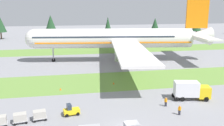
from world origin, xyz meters
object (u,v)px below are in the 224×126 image
Objects in this scene: airliner at (119,38)px; catering_truck at (191,90)px; cargo_dolly_third at (0,120)px; ground_crew_loader at (166,101)px; cargo_dolly_lead at (40,115)px; taxiway_marker_0 at (60,89)px; taxiway_marker_1 at (114,83)px; ground_crew_marshaller at (180,110)px; baggage_tug at (71,110)px; cargo_dolly_second at (20,117)px.

catering_truck is (6.37, -35.83, -5.63)m from airliner.
airliner is at bearing 136.10° from cargo_dolly_third.
catering_truck is 6.52m from ground_crew_loader.
taxiway_marker_0 is at bearing 157.85° from cargo_dolly_lead.
cargo_dolly_third is at bearing -140.65° from taxiway_marker_1.
catering_truck reaches higher than ground_crew_marshaller.
taxiway_marker_0 is (-19.64, 16.30, -0.68)m from ground_crew_marshaller.
airliner is 138.79× the size of taxiway_marker_0.
catering_truck is 26.89m from taxiway_marker_0.
airliner is 42.24× the size of ground_crew_marshaller.
cargo_dolly_third is at bearing -69.68° from catering_truck.
baggage_tug is 13.23m from taxiway_marker_0.
cargo_dolly_second is at bearing -111.91° from taxiway_marker_0.
ground_crew_marshaller reaches higher than cargo_dolly_third.
cargo_dolly_third is 5.36× the size of taxiway_marker_1.
baggage_tug reaches higher than ground_crew_loader.
catering_truck is (30.65, 4.28, 1.03)m from cargo_dolly_second.
airliner is 162.19× the size of taxiway_marker_1.
cargo_dolly_second and cargo_dolly_third have the same top height.
taxiway_marker_0 is at bearing 141.11° from ground_crew_marshaller.
cargo_dolly_lead is at bearing -90.00° from baggage_tug.
cargo_dolly_third is at bearing -174.64° from ground_crew_loader.
taxiway_marker_0 is at bearing 146.60° from ground_crew_loader.
ground_crew_loader is at bearing 84.46° from cargo_dolly_second.
ground_crew_marshaller is at bearing -39.70° from taxiway_marker_0.
ground_crew_loader reaches higher than taxiway_marker_1.
taxiway_marker_0 is (5.82, 14.47, -0.65)m from cargo_dolly_second.
cargo_dolly_second is at bearing -175.22° from ground_crew_loader.
cargo_dolly_lead is at bearing -70.09° from catering_truck.
cargo_dolly_lead is 22.72m from ground_crew_marshaller.
ground_crew_marshaller is at bearing 77.18° from cargo_dolly_third.
airliner is 45.52m from cargo_dolly_lead.
taxiway_marker_1 is (10.07, 15.09, -0.59)m from baggage_tug.
ground_crew_marshaller reaches higher than cargo_dolly_lead.
baggage_tug is 5.27× the size of taxiway_marker_0.
taxiway_marker_1 is at bearing 122.53° from cargo_dolly_second.
airliner reaches higher than cargo_dolly_third.
ground_crew_marshaller reaches higher than cargo_dolly_second.
ground_crew_loader is at bearing 83.72° from cargo_dolly_lead.
catering_truck is (33.51, 4.79, 1.03)m from cargo_dolly_third.
taxiway_marker_0 is at bearing 178.46° from baggage_tug.
catering_truck is 13.76× the size of taxiway_marker_0.
cargo_dolly_second is at bearing 156.21° from airliner.
airliner is 47.36m from cargo_dolly_second.
cargo_dolly_second is at bearing -90.00° from baggage_tug.
cargo_dolly_lead is (-21.43, -39.60, -6.66)m from airliner.
taxiway_marker_0 is at bearing 151.65° from airliner.
ground_crew_loader reaches higher than cargo_dolly_third.
cargo_dolly_lead reaches higher than taxiway_marker_0.
ground_crew_marshaller is at bearing 69.49° from baggage_tug.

